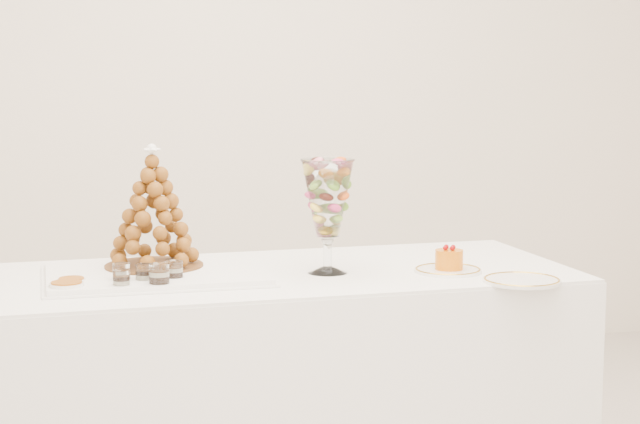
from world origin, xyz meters
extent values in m
cube|color=white|center=(0.00, 2.00, 1.40)|extent=(4.50, 0.04, 2.80)
cube|color=white|center=(-0.10, 0.20, 0.37)|extent=(2.01, 0.90, 0.74)
cube|color=white|center=(-0.10, 0.20, 0.74)|extent=(2.00, 0.90, 0.01)
cube|color=white|center=(-0.41, 0.20, 0.76)|extent=(0.66, 0.51, 0.02)
cylinder|color=white|center=(0.11, 0.16, 0.76)|extent=(0.12, 0.12, 0.02)
cylinder|color=white|center=(0.11, 0.16, 0.81)|extent=(0.03, 0.03, 0.08)
sphere|color=white|center=(0.11, 0.16, 0.85)|extent=(0.04, 0.04, 0.04)
cylinder|color=white|center=(0.48, 0.09, 0.75)|extent=(0.21, 0.21, 0.01)
cylinder|color=white|center=(0.64, -0.11, 0.75)|extent=(0.23, 0.23, 0.01)
cylinder|color=white|center=(-0.52, 0.08, 0.78)|extent=(0.06, 0.06, 0.07)
cylinder|color=white|center=(-0.45, 0.06, 0.78)|extent=(0.06, 0.06, 0.07)
cylinder|color=white|center=(-0.37, 0.08, 0.78)|extent=(0.06, 0.06, 0.07)
cylinder|color=white|center=(-0.52, 0.00, 0.78)|extent=(0.05, 0.05, 0.06)
cylinder|color=white|center=(-0.41, 0.00, 0.78)|extent=(0.07, 0.07, 0.08)
cylinder|color=white|center=(-0.66, 0.10, 0.76)|extent=(0.08, 0.08, 0.03)
cylinder|color=white|center=(-0.67, 0.01, 0.76)|extent=(0.10, 0.10, 0.03)
cylinder|color=brown|center=(-0.41, 0.27, 0.77)|extent=(0.30, 0.30, 0.01)
cone|color=brown|center=(-0.41, 0.27, 0.95)|extent=(0.31, 0.31, 0.36)
sphere|color=white|center=(-0.41, 0.27, 1.13)|extent=(0.04, 0.04, 0.04)
cylinder|color=orange|center=(0.48, 0.09, 0.79)|extent=(0.09, 0.09, 0.06)
sphere|color=#910508|center=(0.50, 0.09, 0.82)|extent=(0.02, 0.02, 0.02)
sphere|color=#910508|center=(0.48, 0.10, 0.82)|extent=(0.02, 0.02, 0.02)
sphere|color=#910508|center=(0.47, 0.08, 0.82)|extent=(0.02, 0.02, 0.02)
sphere|color=#910508|center=(0.49, 0.07, 0.82)|extent=(0.02, 0.02, 0.02)
camera|label=1|loc=(-0.60, -3.01, 1.37)|focal=60.00mm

